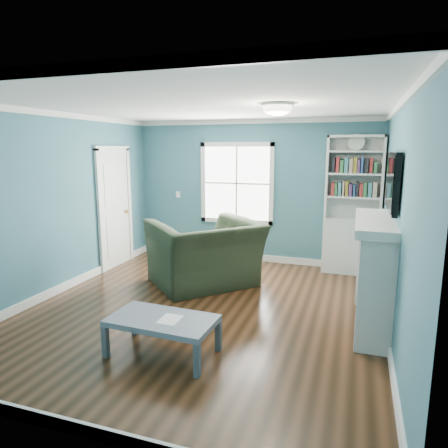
% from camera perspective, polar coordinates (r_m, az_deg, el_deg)
% --- Properties ---
extents(floor, '(5.00, 5.00, 0.00)m').
position_cam_1_polar(floor, '(5.38, -2.93, -12.09)').
color(floor, black).
rests_on(floor, ground).
extents(room_walls, '(5.00, 5.00, 5.00)m').
position_cam_1_polar(room_walls, '(4.99, -3.11, 4.90)').
color(room_walls, '#346675').
rests_on(room_walls, ground).
extents(trim, '(4.50, 5.00, 2.60)m').
position_cam_1_polar(trim, '(5.03, -3.07, 1.00)').
color(trim, white).
rests_on(trim, ground).
extents(window, '(1.40, 0.06, 1.50)m').
position_cam_1_polar(window, '(7.44, 1.83, 5.82)').
color(window, white).
rests_on(window, room_walls).
extents(bookshelf, '(0.90, 0.35, 2.31)m').
position_cam_1_polar(bookshelf, '(7.01, 17.78, 0.67)').
color(bookshelf, silver).
rests_on(bookshelf, ground).
extents(fireplace, '(0.44, 1.58, 1.30)m').
position_cam_1_polar(fireplace, '(5.03, 20.69, -6.74)').
color(fireplace, black).
rests_on(fireplace, ground).
extents(tv, '(0.06, 1.10, 0.65)m').
position_cam_1_polar(tv, '(4.84, 22.98, 5.60)').
color(tv, black).
rests_on(tv, fireplace).
extents(door, '(0.12, 0.98, 2.17)m').
position_cam_1_polar(door, '(7.32, -15.31, 2.40)').
color(door, silver).
rests_on(door, ground).
extents(ceiling_fixture, '(0.38, 0.38, 0.15)m').
position_cam_1_polar(ceiling_fixture, '(4.82, 7.64, 16.14)').
color(ceiling_fixture, white).
rests_on(ceiling_fixture, room_walls).
extents(light_switch, '(0.08, 0.01, 0.12)m').
position_cam_1_polar(light_switch, '(7.89, -6.59, 4.22)').
color(light_switch, white).
rests_on(light_switch, room_walls).
extents(recliner, '(1.78, 1.80, 1.34)m').
position_cam_1_polar(recliner, '(6.12, -2.74, -2.66)').
color(recliner, '#212E1D').
rests_on(recliner, ground).
extents(coffee_table, '(1.10, 0.63, 0.39)m').
position_cam_1_polar(coffee_table, '(4.23, -8.81, -13.74)').
color(coffee_table, '#4A5159').
rests_on(coffee_table, ground).
extents(paper_sheet, '(0.20, 0.26, 0.00)m').
position_cam_1_polar(paper_sheet, '(4.17, -7.72, -13.35)').
color(paper_sheet, white).
rests_on(paper_sheet, coffee_table).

